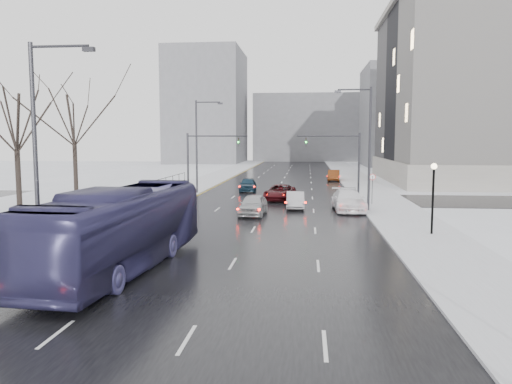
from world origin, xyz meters
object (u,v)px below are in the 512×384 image
(streetlight_r_mid, at_px, (367,142))
(lamppost_r_mid, at_px, (433,188))
(streetlight_l_near, at_px, (40,145))
(no_uturn_sign, at_px, (372,180))
(mast_signal_right, at_px, (348,158))
(sedan_right_far, at_px, (348,200))
(tree_park_d, at_px, (20,218))
(sedan_right_distant, at_px, (334,175))
(bus, at_px, (121,229))
(mast_signal_left, at_px, (198,157))
(sedan_center_far, at_px, (248,184))
(tree_park_e, at_px, (77,202))
(streetlight_l_far, at_px, (199,142))
(sedan_right_cross, at_px, (280,192))
(sedan_right_near, at_px, (295,200))
(sedan_center_near, at_px, (253,205))

(streetlight_r_mid, height_order, lamppost_r_mid, streetlight_r_mid)
(streetlight_l_near, relative_size, no_uturn_sign, 3.70)
(streetlight_l_near, bearing_deg, mast_signal_right, 61.04)
(sedan_right_far, bearing_deg, tree_park_d, -169.05)
(tree_park_d, distance_m, sedan_right_distant, 44.25)
(tree_park_d, relative_size, lamppost_r_mid, 2.92)
(bus, bearing_deg, lamppost_r_mid, 35.08)
(lamppost_r_mid, height_order, mast_signal_right, mast_signal_right)
(mast_signal_left, height_order, sedan_right_far, mast_signal_left)
(sedan_center_far, distance_m, sedan_right_distant, 18.85)
(tree_park_e, height_order, lamppost_r_mid, tree_park_e)
(tree_park_e, xyz_separation_m, sedan_right_far, (25.02, -3.69, 0.90))
(streetlight_l_far, distance_m, mast_signal_right, 16.07)
(tree_park_d, bearing_deg, sedan_right_far, 14.38)
(tree_park_e, xyz_separation_m, streetlight_r_mid, (26.37, -4.00, 5.62))
(lamppost_r_mid, height_order, no_uturn_sign, lamppost_r_mid)
(bus, bearing_deg, sedan_right_far, 63.67)
(sedan_center_far, bearing_deg, sedan_right_cross, -66.46)
(sedan_right_near, height_order, sedan_right_cross, sedan_right_cross)
(mast_signal_left, distance_m, sedan_center_far, 8.59)
(streetlight_l_near, bearing_deg, streetlight_r_mid, 50.76)
(streetlight_l_near, bearing_deg, sedan_center_near, 66.56)
(no_uturn_sign, bearing_deg, tree_park_d, -159.68)
(streetlight_l_far, height_order, sedan_center_far, streetlight_l_far)
(sedan_right_cross, relative_size, sedan_right_far, 0.91)
(lamppost_r_mid, distance_m, mast_signal_left, 25.71)
(sedan_center_near, xyz_separation_m, sedan_right_near, (3.17, 4.06, -0.10))
(mast_signal_right, height_order, sedan_right_near, mast_signal_right)
(tree_park_e, distance_m, bus, 27.12)
(mast_signal_left, height_order, sedan_center_near, mast_signal_left)
(lamppost_r_mid, relative_size, sedan_right_near, 1.00)
(streetlight_l_far, relative_size, sedan_right_near, 2.35)
(streetlight_l_far, relative_size, mast_signal_right, 1.54)
(lamppost_r_mid, height_order, sedan_right_distant, lamppost_r_mid)
(streetlight_l_near, height_order, sedan_right_far, streetlight_l_near)
(mast_signal_right, bearing_deg, sedan_right_far, -93.80)
(bus, bearing_deg, sedan_center_far, 91.35)
(sedan_right_far, bearing_deg, mast_signal_right, 82.77)
(tree_park_d, relative_size, sedan_center_far, 2.75)
(lamppost_r_mid, relative_size, sedan_center_near, 0.91)
(streetlight_r_mid, relative_size, sedan_right_cross, 1.86)
(sedan_center_far, bearing_deg, sedan_center_near, -85.63)
(streetlight_l_far, height_order, no_uturn_sign, streetlight_l_far)
(streetlight_l_near, bearing_deg, sedan_right_distant, 73.08)
(sedan_center_near, height_order, sedan_right_far, sedan_right_far)
(streetlight_l_far, height_order, sedan_right_distant, streetlight_l_far)
(tree_park_e, height_order, streetlight_l_near, streetlight_l_near)
(mast_signal_left, bearing_deg, streetlight_r_mid, -27.31)
(tree_park_d, height_order, no_uturn_sign, tree_park_d)
(bus, relative_size, sedan_right_cross, 2.47)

